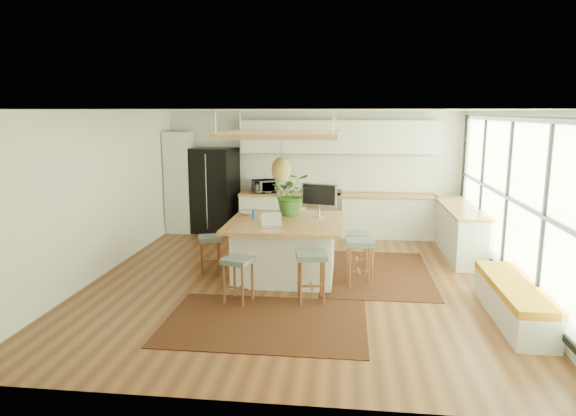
# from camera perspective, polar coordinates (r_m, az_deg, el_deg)

# --- Properties ---
(floor) EXTENTS (7.00, 7.00, 0.00)m
(floor) POSITION_cam_1_polar(r_m,az_deg,el_deg) (8.26, 0.99, -8.20)
(floor) COLOR #562D18
(floor) RESTS_ON ground
(ceiling) EXTENTS (7.00, 7.00, 0.00)m
(ceiling) POSITION_cam_1_polar(r_m,az_deg,el_deg) (7.81, 1.05, 10.89)
(ceiling) COLOR white
(ceiling) RESTS_ON ground
(wall_back) EXTENTS (6.50, 0.00, 6.50)m
(wall_back) POSITION_cam_1_polar(r_m,az_deg,el_deg) (11.38, 2.75, 4.01)
(wall_back) COLOR silver
(wall_back) RESTS_ON ground
(wall_front) EXTENTS (6.50, 0.00, 6.50)m
(wall_front) POSITION_cam_1_polar(r_m,az_deg,el_deg) (4.54, -3.32, -6.31)
(wall_front) COLOR silver
(wall_front) RESTS_ON ground
(wall_left) EXTENTS (0.00, 7.00, 7.00)m
(wall_left) POSITION_cam_1_polar(r_m,az_deg,el_deg) (8.85, -20.43, 1.42)
(wall_left) COLOR silver
(wall_left) RESTS_ON ground
(wall_right) EXTENTS (0.00, 7.00, 7.00)m
(wall_right) POSITION_cam_1_polar(r_m,az_deg,el_deg) (8.27, 24.05, 0.55)
(wall_right) COLOR silver
(wall_right) RESTS_ON ground
(window_wall) EXTENTS (0.10, 6.20, 2.60)m
(window_wall) POSITION_cam_1_polar(r_m,az_deg,el_deg) (8.25, 23.87, 0.90)
(window_wall) COLOR black
(window_wall) RESTS_ON wall_right
(pantry) EXTENTS (0.55, 0.60, 2.25)m
(pantry) POSITION_cam_1_polar(r_m,az_deg,el_deg) (11.67, -12.00, 2.85)
(pantry) COLOR silver
(pantry) RESTS_ON floor
(back_counter_base) EXTENTS (4.20, 0.60, 0.88)m
(back_counter_base) POSITION_cam_1_polar(r_m,az_deg,el_deg) (11.18, 5.41, -0.87)
(back_counter_base) COLOR silver
(back_counter_base) RESTS_ON floor
(back_counter_top) EXTENTS (4.24, 0.64, 0.05)m
(back_counter_top) POSITION_cam_1_polar(r_m,az_deg,el_deg) (11.10, 5.45, 1.46)
(back_counter_top) COLOR #996136
(back_counter_top) RESTS_ON back_counter_base
(backsplash) EXTENTS (4.20, 0.02, 0.80)m
(backsplash) POSITION_cam_1_polar(r_m,az_deg,el_deg) (11.33, 5.52, 3.95)
(backsplash) COLOR white
(backsplash) RESTS_ON wall_back
(upper_cabinets) EXTENTS (4.20, 0.34, 0.70)m
(upper_cabinets) POSITION_cam_1_polar(r_m,az_deg,el_deg) (11.11, 5.58, 7.96)
(upper_cabinets) COLOR silver
(upper_cabinets) RESTS_ON wall_back
(range) EXTENTS (0.76, 0.62, 1.00)m
(range) POSITION_cam_1_polar(r_m,az_deg,el_deg) (11.18, 4.13, -0.54)
(range) COLOR #A5A5AA
(range) RESTS_ON floor
(right_counter_base) EXTENTS (0.60, 2.50, 0.88)m
(right_counter_base) POSITION_cam_1_polar(r_m,az_deg,el_deg) (10.26, 18.68, -2.45)
(right_counter_base) COLOR silver
(right_counter_base) RESTS_ON floor
(right_counter_top) EXTENTS (0.64, 2.54, 0.05)m
(right_counter_top) POSITION_cam_1_polar(r_m,az_deg,el_deg) (10.17, 18.83, 0.08)
(right_counter_top) COLOR #996136
(right_counter_top) RESTS_ON right_counter_base
(window_bench) EXTENTS (0.52, 2.00, 0.50)m
(window_bench) POSITION_cam_1_polar(r_m,az_deg,el_deg) (7.34, 23.90, -9.54)
(window_bench) COLOR silver
(window_bench) RESTS_ON floor
(ceiling_panel) EXTENTS (1.86, 1.86, 0.80)m
(ceiling_panel) POSITION_cam_1_polar(r_m,az_deg,el_deg) (8.26, -0.77, 6.37)
(ceiling_panel) COLOR #996136
(ceiling_panel) RESTS_ON ceiling
(rug_near) EXTENTS (2.60, 1.80, 0.01)m
(rug_near) POSITION_cam_1_polar(r_m,az_deg,el_deg) (6.74, -2.56, -12.64)
(rug_near) COLOR black
(rug_near) RESTS_ON floor
(rug_right) EXTENTS (1.80, 2.60, 0.01)m
(rug_right) POSITION_cam_1_polar(r_m,az_deg,el_deg) (8.77, 9.82, -7.18)
(rug_right) COLOR black
(rug_right) RESTS_ON floor
(fridge) EXTENTS (1.07, 0.91, 1.89)m
(fridge) POSITION_cam_1_polar(r_m,az_deg,el_deg) (11.50, -8.23, 1.85)
(fridge) COLOR black
(fridge) RESTS_ON floor
(island) EXTENTS (1.85, 1.85, 0.93)m
(island) POSITION_cam_1_polar(r_m,az_deg,el_deg) (8.42, -0.23, -4.52)
(island) COLOR #996136
(island) RESTS_ON floor
(stool_near_left) EXTENTS (0.48, 0.48, 0.65)m
(stool_near_left) POSITION_cam_1_polar(r_m,az_deg,el_deg) (7.32, -5.59, -7.82)
(stool_near_left) COLOR #4D5555
(stool_near_left) RESTS_ON floor
(stool_near_right) EXTENTS (0.49, 0.49, 0.72)m
(stool_near_right) POSITION_cam_1_polar(r_m,az_deg,el_deg) (7.33, 2.62, -7.77)
(stool_near_right) COLOR #4D5555
(stool_near_right) RESTS_ON floor
(stool_right_front) EXTENTS (0.48, 0.48, 0.74)m
(stool_right_front) POSITION_cam_1_polar(r_m,az_deg,el_deg) (8.02, 7.99, -6.21)
(stool_right_front) COLOR #4D5555
(stool_right_front) RESTS_ON floor
(stool_right_back) EXTENTS (0.40, 0.40, 0.67)m
(stool_right_back) POSITION_cam_1_polar(r_m,az_deg,el_deg) (8.74, 7.74, -4.78)
(stool_right_back) COLOR #4D5555
(stool_right_back) RESTS_ON floor
(stool_left_side) EXTENTS (0.47, 0.47, 0.63)m
(stool_left_side) POSITION_cam_1_polar(r_m,az_deg,el_deg) (8.70, -8.72, -4.88)
(stool_left_side) COLOR #4D5555
(stool_left_side) RESTS_ON floor
(laptop) EXTENTS (0.37, 0.39, 0.23)m
(laptop) POSITION_cam_1_polar(r_m,az_deg,el_deg) (7.79, -1.83, -1.34)
(laptop) COLOR #A5A5AA
(laptop) RESTS_ON island
(monitor) EXTENTS (0.66, 0.38, 0.58)m
(monitor) POSITION_cam_1_polar(r_m,az_deg,el_deg) (8.58, 3.49, 0.72)
(monitor) COLOR #A5A5AA
(monitor) RESTS_ON island
(microwave) EXTENTS (0.58, 0.45, 0.35)m
(microwave) POSITION_cam_1_polar(r_m,az_deg,el_deg) (11.21, -2.63, 2.61)
(microwave) COLOR #A5A5AA
(microwave) RESTS_ON back_counter_top
(island_plant) EXTENTS (0.77, 0.83, 0.57)m
(island_plant) POSITION_cam_1_polar(r_m,az_deg,el_deg) (8.70, 0.38, 1.05)
(island_plant) COLOR #1E4C19
(island_plant) RESTS_ON island
(island_bowl) EXTENTS (0.28, 0.28, 0.06)m
(island_bowl) POSITION_cam_1_polar(r_m,az_deg,el_deg) (8.76, -4.58, -0.61)
(island_bowl) COLOR white
(island_bowl) RESTS_ON island
(island_bottle_0) EXTENTS (0.07, 0.07, 0.19)m
(island_bottle_0) POSITION_cam_1_polar(r_m,az_deg,el_deg) (8.46, -3.85, -0.56)
(island_bottle_0) COLOR blue
(island_bottle_0) RESTS_ON island
(island_bottle_1) EXTENTS (0.07, 0.07, 0.19)m
(island_bottle_1) POSITION_cam_1_polar(r_m,az_deg,el_deg) (8.20, -3.13, -0.92)
(island_bottle_1) COLOR white
(island_bottle_1) RESTS_ON island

